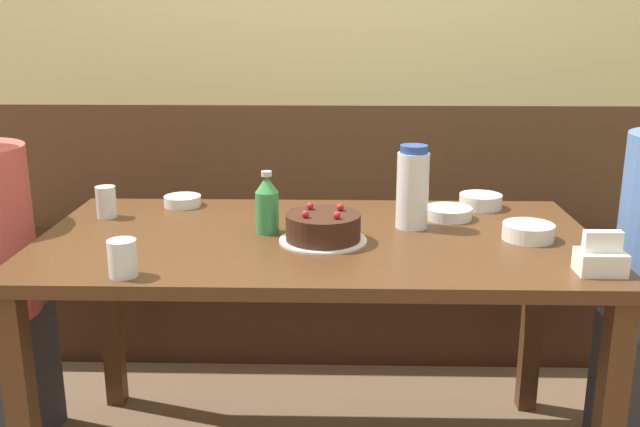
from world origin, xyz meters
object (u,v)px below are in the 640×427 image
birthday_cake (323,228)px  soju_bottle (267,204)px  glass_water_tall (123,258)px  bowl_rice_small (183,201)px  bowl_side_dish (528,232)px  bowl_soup_white (448,213)px  bowl_sauce_shallow (481,201)px  water_pitcher (413,188)px  glass_tumbler_short (106,202)px  napkin_holder (601,258)px  bench_seat (323,295)px

birthday_cake → soju_bottle: size_ratio=1.35×
birthday_cake → glass_water_tall: (-0.46, -0.28, 0.01)m
bowl_rice_small → bowl_side_dish: 1.07m
bowl_soup_white → bowl_side_dish: 0.28m
bowl_rice_small → bowl_sauce_shallow: bowl_sauce_shallow is taller
bowl_soup_white → bowl_sauce_shallow: bowl_sauce_shallow is taller
bowl_rice_small → water_pitcher: bearing=-17.1°
bowl_rice_small → bowl_side_dish: bearing=-17.9°
birthday_cake → glass_tumbler_short: 0.70m
napkin_holder → bowl_rice_small: 1.27m
bowl_soup_white → bowl_rice_small: size_ratio=1.20×
bowl_sauce_shallow → glass_water_tall: 1.15m
bench_seat → birthday_cake: (0.02, -0.88, 0.55)m
bowl_rice_small → glass_tumbler_short: bearing=-145.7°
water_pitcher → bowl_sauce_shallow: (0.24, 0.22, -0.09)m
bowl_soup_white → bowl_sauce_shallow: size_ratio=1.06×
bowl_soup_white → glass_water_tall: 0.98m
birthday_cake → bowl_rice_small: bearing=141.8°
napkin_holder → bowl_soup_white: bearing=121.6°
napkin_holder → glass_water_tall: bearing=-177.6°
bowl_soup_white → soju_bottle: bearing=-163.4°
bowl_side_dish → bowl_rice_small: bearing=162.1°
bowl_sauce_shallow → bowl_soup_white: bearing=-133.9°
birthday_cake → soju_bottle: bearing=154.1°
napkin_holder → glass_tumbler_short: napkin_holder is taller
bench_seat → birthday_cake: bearing=-88.8°
bowl_soup_white → bowl_sauce_shallow: (0.12, 0.12, 0.01)m
soju_bottle → napkin_holder: (0.82, -0.31, -0.04)m
bowl_soup_white → bowl_side_dish: (0.19, -0.20, 0.00)m
bench_seat → glass_water_tall: bearing=-111.0°
bowl_rice_small → bowl_side_dish: (1.02, -0.33, 0.01)m
birthday_cake → bowl_sauce_shallow: 0.61m
bench_seat → bowl_sauce_shallow: size_ratio=19.07×
bench_seat → glass_tumbler_short: 1.08m
glass_water_tall → birthday_cake: bearing=31.1°
birthday_cake → glass_tumbler_short: size_ratio=2.51×
soju_bottle → napkin_holder: soju_bottle is taller
bowl_soup_white → glass_water_tall: (-0.84, -0.52, 0.03)m
bowl_rice_small → glass_water_tall: bearing=-90.3°
bowl_sauce_shallow → glass_water_tall: bearing=-146.2°
bench_seat → napkin_holder: 1.42m
bench_seat → napkin_holder: (0.68, -1.11, 0.55)m
bench_seat → bowl_rice_small: size_ratio=21.63×
bowl_side_dish → glass_tumbler_short: (-1.22, 0.19, 0.03)m
bench_seat → birthday_cake: birthday_cake is taller
glass_tumbler_short → water_pitcher: bearing=-5.1°
birthday_cake → bowl_rice_small: 0.59m
birthday_cake → napkin_holder: 0.70m
bowl_soup_white → bowl_sauce_shallow: 0.17m
bench_seat → glass_water_tall: glass_water_tall is taller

